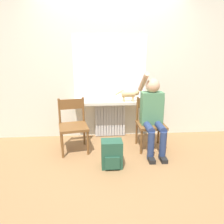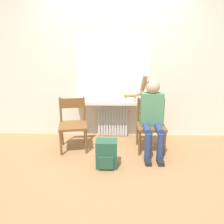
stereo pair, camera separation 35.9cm
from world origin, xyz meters
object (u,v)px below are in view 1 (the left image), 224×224
object	(u,v)px
chair_right	(150,123)
person	(153,112)
chair_left	(73,125)
cat	(130,94)
backpack	(112,154)

from	to	relation	value
chair_right	person	world-z (taller)	person
chair_left	person	distance (m)	1.29
cat	backpack	bearing A→B (deg)	-111.80
chair_right	cat	xyz separation A→B (m)	(-0.29, 0.40, 0.41)
person	backpack	xyz separation A→B (m)	(-0.68, -0.49, -0.46)
person	chair_left	bearing A→B (deg)	175.36
chair_right	backpack	size ratio (longest dim) A/B	2.14
chair_right	cat	distance (m)	0.64
chair_right	cat	bearing A→B (deg)	124.83
cat	backpack	world-z (taller)	cat
chair_left	person	world-z (taller)	person
person	cat	world-z (taller)	person
chair_left	chair_right	xyz separation A→B (m)	(1.26, 0.00, 0.00)
chair_right	person	size ratio (longest dim) A/B	0.66
chair_right	person	distance (m)	0.24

